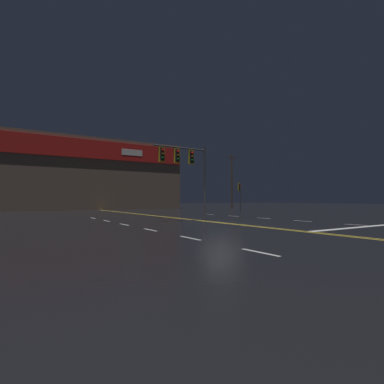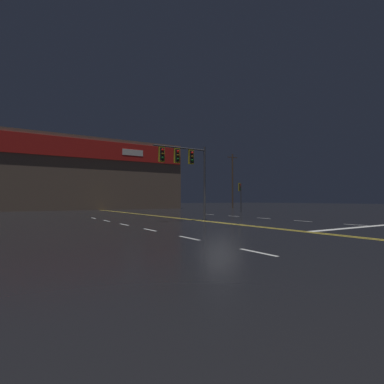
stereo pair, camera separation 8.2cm
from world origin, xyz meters
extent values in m
plane|color=black|center=(0.00, 0.00, 0.00)|extent=(200.00, 200.00, 0.00)
cube|color=gold|center=(-0.15, 0.00, 0.00)|extent=(0.12, 60.00, 0.01)
cube|color=gold|center=(0.15, 0.00, 0.00)|extent=(0.12, 60.00, 0.01)
cube|color=silver|center=(-5.58, -9.00, 0.00)|extent=(0.12, 1.40, 0.01)
cube|color=silver|center=(-5.58, -5.40, 0.00)|extent=(0.12, 1.40, 0.01)
cube|color=silver|center=(-5.58, -1.80, 0.00)|extent=(0.12, 1.40, 0.01)
cube|color=silver|center=(-5.58, 1.80, 0.00)|extent=(0.12, 1.40, 0.01)
cube|color=silver|center=(-5.58, 5.40, 0.00)|extent=(0.12, 1.40, 0.01)
cube|color=silver|center=(-5.58, 9.00, 0.00)|extent=(0.12, 1.40, 0.01)
cube|color=silver|center=(5.58, -5.40, 0.00)|extent=(0.12, 1.40, 0.01)
cube|color=silver|center=(5.58, -1.80, 0.00)|extent=(0.12, 1.40, 0.01)
cube|color=silver|center=(5.58, 1.80, 0.00)|extent=(0.12, 1.40, 0.01)
cube|color=silver|center=(5.58, 5.40, 0.00)|extent=(0.12, 1.40, 0.01)
cube|color=silver|center=(5.58, 9.00, 0.00)|extent=(0.12, 1.40, 0.01)
cube|color=silver|center=(5.58, -6.34, 0.00)|extent=(10.72, 0.40, 0.01)
cylinder|color=#38383D|center=(0.37, 2.29, 2.58)|extent=(0.14, 0.14, 5.15)
cylinder|color=#38383D|center=(-1.58, 2.29, 4.90)|extent=(3.90, 0.10, 0.10)
cube|color=black|center=(-0.74, 2.29, 4.36)|extent=(0.28, 0.24, 0.84)
cube|color=gold|center=(-0.74, 2.29, 4.36)|extent=(0.42, 0.08, 0.99)
sphere|color=red|center=(-0.74, 2.13, 4.62)|extent=(0.17, 0.17, 0.17)
sphere|color=#543707|center=(-0.74, 2.13, 4.36)|extent=(0.17, 0.17, 0.17)
sphere|color=#084513|center=(-0.74, 2.13, 4.11)|extent=(0.17, 0.17, 0.17)
cube|color=black|center=(-1.85, 2.29, 4.36)|extent=(0.28, 0.24, 0.84)
cube|color=gold|center=(-1.85, 2.29, 4.36)|extent=(0.42, 0.08, 0.99)
sphere|color=red|center=(-1.85, 2.13, 4.62)|extent=(0.17, 0.17, 0.17)
sphere|color=#543707|center=(-1.85, 2.13, 4.36)|extent=(0.17, 0.17, 0.17)
sphere|color=#084513|center=(-1.85, 2.13, 4.11)|extent=(0.17, 0.17, 0.17)
cube|color=black|center=(-2.97, 2.29, 4.36)|extent=(0.28, 0.24, 0.84)
cube|color=gold|center=(-2.97, 2.29, 4.36)|extent=(0.42, 0.08, 0.99)
sphere|color=red|center=(-2.97, 2.13, 4.62)|extent=(0.17, 0.17, 0.17)
sphere|color=#543707|center=(-2.97, 2.13, 4.36)|extent=(0.17, 0.17, 0.17)
sphere|color=#084513|center=(-2.97, 2.13, 4.11)|extent=(0.17, 0.17, 0.17)
cylinder|color=#38383D|center=(12.63, 12.44, 1.72)|extent=(0.13, 0.13, 3.45)
cube|color=black|center=(12.63, 12.62, 2.98)|extent=(0.28, 0.24, 0.84)
cube|color=gold|center=(12.63, 12.62, 2.98)|extent=(0.42, 0.08, 0.99)
sphere|color=red|center=(12.63, 12.46, 3.23)|extent=(0.17, 0.17, 0.17)
sphere|color=#543707|center=(12.63, 12.46, 2.98)|extent=(0.17, 0.17, 0.17)
sphere|color=#084513|center=(12.63, 12.46, 2.73)|extent=(0.17, 0.17, 0.17)
cube|color=brown|center=(0.00, 32.30, 5.12)|extent=(25.58, 10.00, 10.24)
cube|color=red|center=(0.00, 27.20, 8.44)|extent=(25.07, 0.20, 2.56)
cube|color=white|center=(4.48, 27.15, 8.44)|extent=(3.20, 0.16, 0.90)
cylinder|color=#4C3828|center=(23.02, 26.52, 4.82)|extent=(0.26, 0.26, 9.65)
cube|color=#4C3828|center=(23.02, 26.52, 9.05)|extent=(2.20, 0.12, 0.12)
camera|label=1|loc=(-11.51, -14.93, 1.43)|focal=28.00mm
camera|label=2|loc=(-11.44, -14.98, 1.43)|focal=28.00mm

